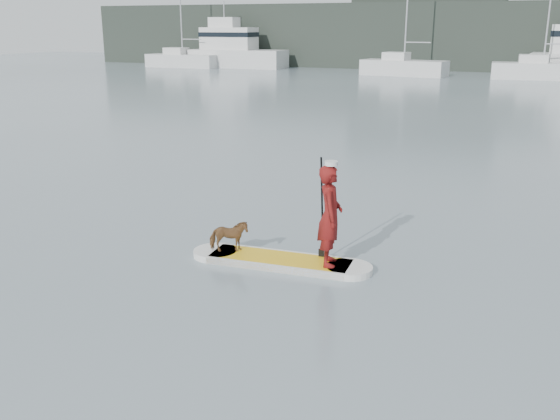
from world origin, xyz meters
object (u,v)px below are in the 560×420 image
at_px(dog, 229,236).
at_px(motor_yacht_b, 234,49).
at_px(sailboat_d, 542,69).
at_px(paddleboard, 280,261).
at_px(sailboat_c, 403,66).
at_px(paddler, 330,216).
at_px(sailboat_a, 182,60).

relative_size(dog, motor_yacht_b, 0.07).
bearing_deg(dog, motor_yacht_b, -2.07).
bearing_deg(motor_yacht_b, sailboat_d, -7.13).
bearing_deg(sailboat_d, paddleboard, -99.12).
xyz_separation_m(sailboat_c, motor_yacht_b, (-17.43, 3.70, 1.01)).
xyz_separation_m(paddler, motor_yacht_b, (-25.32, 46.46, 0.77)).
bearing_deg(sailboat_d, dog, -100.39).
xyz_separation_m(paddleboard, motor_yacht_b, (-24.43, 46.52, 1.69)).
bearing_deg(dog, sailboat_c, -20.79).
height_order(paddler, dog, paddler).
relative_size(paddleboard, dog, 4.77).
xyz_separation_m(dog, sailboat_a, (-28.22, 44.73, 0.33)).
xyz_separation_m(paddleboard, sailboat_a, (-29.19, 44.66, 0.68)).
bearing_deg(dog, sailboat_a, 3.45).
height_order(sailboat_c, sailboat_d, sailboat_d).
distance_m(paddleboard, motor_yacht_b, 52.57).
bearing_deg(motor_yacht_b, paddleboard, -62.59).
distance_m(dog, sailboat_a, 52.89).
relative_size(sailboat_c, sailboat_d, 0.91).
height_order(dog, sailboat_a, sailboat_a).
bearing_deg(paddleboard, sailboat_d, 81.34).
bearing_deg(sailboat_c, motor_yacht_b, 176.47).
height_order(sailboat_a, sailboat_c, sailboat_a).
xyz_separation_m(paddler, sailboat_d, (2.67, 43.11, -0.20)).
height_order(paddleboard, sailboat_a, sailboat_a).
bearing_deg(sailboat_c, sailboat_d, 10.35).
height_order(paddleboard, sailboat_d, sailboat_d).
relative_size(paddler, motor_yacht_b, 0.18).
relative_size(dog, sailboat_a, 0.06).
distance_m(sailboat_c, motor_yacht_b, 17.84).
height_order(sailboat_a, motor_yacht_b, sailboat_a).
xyz_separation_m(sailboat_d, motor_yacht_b, (-27.99, 3.35, 0.97)).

